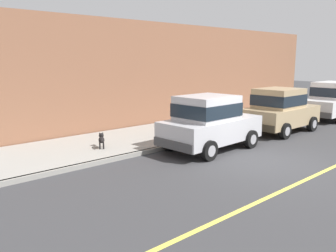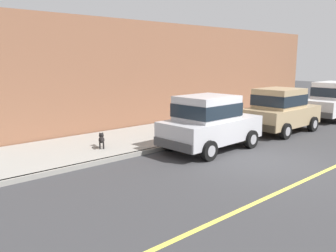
# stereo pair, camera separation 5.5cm
# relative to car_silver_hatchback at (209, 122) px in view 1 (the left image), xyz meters

# --- Properties ---
(ground_plane) EXTENTS (80.00, 80.00, 0.00)m
(ground_plane) POSITION_rel_car_silver_hatchback_xyz_m (2.17, 0.14, -0.98)
(ground_plane) COLOR #38383A
(curb) EXTENTS (0.16, 64.00, 0.14)m
(curb) POSITION_rel_car_silver_hatchback_xyz_m (-1.03, 0.14, -0.91)
(curb) COLOR gray
(curb) RESTS_ON ground
(sidewalk) EXTENTS (3.60, 64.00, 0.14)m
(sidewalk) POSITION_rel_car_silver_hatchback_xyz_m (-2.83, 0.14, -0.91)
(sidewalk) COLOR #99968E
(sidewalk) RESTS_ON ground
(lane_centre_line) EXTENTS (0.12, 57.60, 0.01)m
(lane_centre_line) POSITION_rel_car_silver_hatchback_xyz_m (3.77, 0.14, -0.97)
(lane_centre_line) COLOR #E0D64C
(lane_centre_line) RESTS_ON ground
(car_silver_hatchback) EXTENTS (2.05, 3.85, 1.88)m
(car_silver_hatchback) POSITION_rel_car_silver_hatchback_xyz_m (0.00, 0.00, 0.00)
(car_silver_hatchback) COLOR #BCBCC1
(car_silver_hatchback) RESTS_ON ground
(car_tan_hatchback) EXTENTS (1.99, 3.82, 1.88)m
(car_tan_hatchback) POSITION_rel_car_silver_hatchback_xyz_m (0.02, 4.50, 0.00)
(car_tan_hatchback) COLOR tan
(car_tan_hatchback) RESTS_ON ground
(car_white_sedan) EXTENTS (2.04, 4.60, 1.92)m
(car_white_sedan) POSITION_rel_car_silver_hatchback_xyz_m (0.00, 9.86, 0.01)
(car_white_sedan) COLOR white
(car_white_sedan) RESTS_ON ground
(dog_black) EXTENTS (0.67, 0.45, 0.49)m
(dog_black) POSITION_rel_car_silver_hatchback_xyz_m (-2.25, -2.89, -0.55)
(dog_black) COLOR black
(dog_black) RESTS_ON sidewalk
(fire_hydrant) EXTENTS (0.34, 0.24, 0.72)m
(fire_hydrant) POSITION_rel_car_silver_hatchback_xyz_m (-1.48, 0.32, -0.50)
(fire_hydrant) COLOR red
(fire_hydrant) RESTS_ON sidewalk
(building_facade) EXTENTS (0.50, 20.00, 4.74)m
(building_facade) POSITION_rel_car_silver_hatchback_xyz_m (-4.93, 4.25, 1.40)
(building_facade) COLOR #8C5B42
(building_facade) RESTS_ON ground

